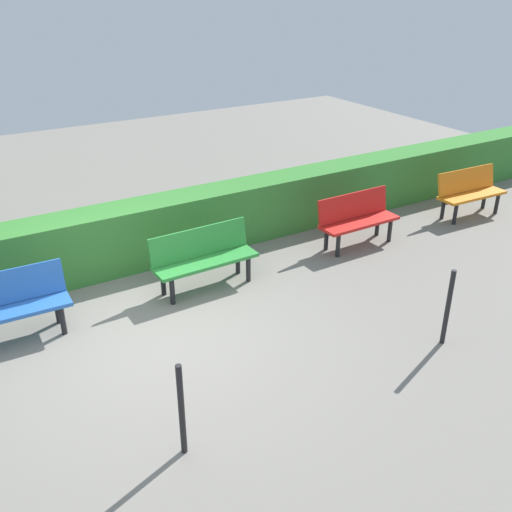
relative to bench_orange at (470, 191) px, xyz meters
The scene contains 8 objects.
ground_plane 6.66m from the bench_orange, ahead, with size 23.25×23.25×0.00m, color gray.
bench_orange is the anchor object (origin of this frame).
bench_red 2.63m from the bench_orange, ahead, with size 1.42×0.47×0.86m.
bench_green 5.43m from the bench_orange, ahead, with size 1.52×0.48×0.86m.
bench_blue 8.02m from the bench_orange, ahead, with size 1.37×0.50×0.86m.
hedge_row 5.54m from the bench_orange, 13.05° to the right, with size 19.25×0.65×0.97m, color #387F33.
railing_post_mid 4.49m from the bench_orange, 37.18° to the left, with size 0.06×0.06×1.00m, color black.
railing_post_far 7.54m from the bench_orange, 21.09° to the left, with size 0.06×0.06×1.00m, color black.
Camera 1 is at (1.96, 5.70, 4.05)m, focal length 40.19 mm.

